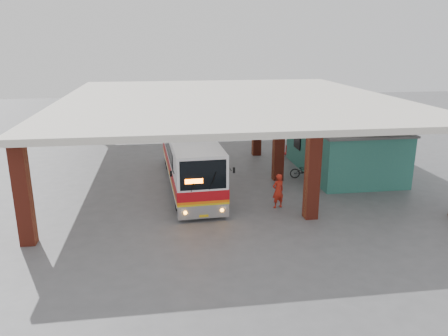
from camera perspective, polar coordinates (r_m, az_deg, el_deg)
name	(u,v)px	position (r m, az deg, el deg)	size (l,w,h in m)	color
ground	(237,199)	(23.37, 1.75, -4.05)	(90.00, 90.00, 0.00)	#515154
brick_columns	(246,138)	(27.73, 2.91, 3.92)	(20.10, 21.60, 4.35)	maroon
canopy_roof	(228,99)	(28.63, 0.55, 9.05)	(21.00, 23.00, 0.30)	silver
shop_building	(343,148)	(28.73, 15.26, 2.54)	(5.20, 8.20, 3.11)	#2B6C62
coach_bus	(189,157)	(25.28, -4.55, 1.45)	(2.93, 11.61, 3.35)	white
motorcycle	(305,171)	(27.07, 10.51, -0.39)	(0.62, 1.79, 0.94)	black
pedestrian	(278,191)	(22.06, 7.08, -2.99)	(0.65, 0.42, 1.77)	#B52416
red_chair	(287,151)	(32.08, 8.18, 2.15)	(0.53, 0.53, 0.77)	red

